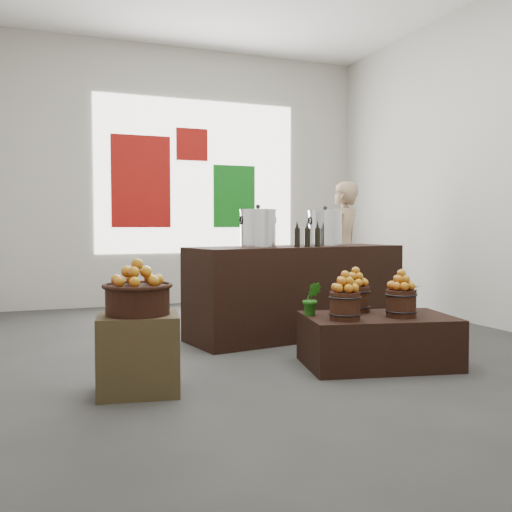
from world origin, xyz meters
name	(u,v)px	position (x,y,z in m)	size (l,w,h in m)	color
ground	(260,347)	(0.00, 0.00, 0.00)	(7.00, 7.00, 0.00)	#353533
back_wall	(179,176)	(0.00, 3.50, 2.00)	(6.00, 0.04, 4.00)	#B3B0A5
back_opening	(198,177)	(0.30, 3.48, 2.00)	(3.20, 0.02, 2.40)	white
deco_red_left	(141,181)	(-0.60, 3.47, 1.90)	(0.90, 0.04, 1.40)	maroon
deco_green_right	(234,196)	(0.90, 3.47, 1.70)	(0.70, 0.04, 1.00)	#106916
deco_red_upper	(192,145)	(0.20, 3.47, 2.50)	(0.50, 0.04, 0.50)	maroon
crate	(138,354)	(-1.41, -1.16, 0.29)	(0.58, 0.47, 0.58)	#4B3D23
wicker_basket	(138,300)	(-1.41, -1.16, 0.68)	(0.46, 0.46, 0.21)	black
apples_in_basket	(137,273)	(-1.41, -1.16, 0.88)	(0.36, 0.36, 0.19)	#93040C
display_table	(378,341)	(0.68, -1.09, 0.22)	(1.27, 0.78, 0.44)	black
apple_bucket_front_left	(345,306)	(0.29, -1.19, 0.56)	(0.25, 0.25, 0.23)	#32180D
apples_in_bucket_front_left	(345,282)	(0.29, -1.19, 0.76)	(0.19, 0.19, 0.17)	#93040C
apple_bucket_front_right	(401,303)	(0.82, -1.22, 0.56)	(0.25, 0.25, 0.23)	#32180D
apples_in_bucket_front_right	(401,280)	(0.82, -1.22, 0.76)	(0.19, 0.19, 0.17)	#93040C
apple_bucket_rear	(355,299)	(0.60, -0.83, 0.56)	(0.25, 0.25, 0.23)	#32180D
apples_in_bucket_rear	(356,277)	(0.60, -0.83, 0.76)	(0.19, 0.19, 0.17)	#93040C
herb_garnish_right	(407,298)	(1.07, -0.97, 0.56)	(0.22, 0.19, 0.24)	#216B16
herb_garnish_left	(312,299)	(0.14, -0.87, 0.59)	(0.16, 0.13, 0.29)	#216B16
counter	(296,291)	(0.59, 0.39, 0.50)	(2.44, 0.78, 1.00)	black
stock_pot_left	(258,229)	(0.09, 0.31, 1.19)	(0.38, 0.38, 0.38)	silver
stock_pot_center	(325,229)	(0.97, 0.46, 1.19)	(0.38, 0.38, 0.38)	silver
oil_cruets	(310,234)	(0.63, 0.15, 1.14)	(0.27, 0.07, 0.28)	black
shopper	(342,248)	(1.84, 1.59, 0.92)	(0.67, 0.44, 1.83)	#9B7D5F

